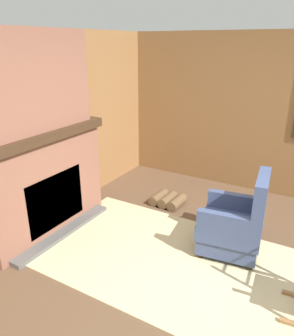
{
  "coord_description": "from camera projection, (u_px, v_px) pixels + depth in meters",
  "views": [
    {
      "loc": [
        0.6,
        -2.57,
        2.29
      ],
      "look_at": [
        -1.22,
        0.55,
        0.9
      ],
      "focal_mm": 35.0,
      "sensor_mm": 36.0,
      "label": 1
    }
  ],
  "objects": [
    {
      "name": "ground_plane",
      "position": [
        227.0,
        295.0,
        3.18
      ],
      "size": [
        14.0,
        14.0,
        0.0
      ],
      "primitive_type": "plane",
      "color": "brown"
    },
    {
      "name": "wood_panel_wall_left",
      "position": [
        24.0,
        136.0,
        3.97
      ],
      "size": [
        0.06,
        5.81,
        2.46
      ],
      "color": "olive",
      "rests_on": "ground"
    },
    {
      "name": "wood_panel_wall_back",
      "position": [
        289.0,
        118.0,
        4.85
      ],
      "size": [
        5.81,
        0.09,
        2.46
      ],
      "color": "olive",
      "rests_on": "ground"
    },
    {
      "name": "fireplace_hearth",
      "position": [
        44.0,
        183.0,
        4.06
      ],
      "size": [
        0.62,
        1.83,
        1.33
      ],
      "color": "brown",
      "rests_on": "ground"
    },
    {
      "name": "chimney_breast",
      "position": [
        30.0,
        81.0,
        3.62
      ],
      "size": [
        0.36,
        1.52,
        1.11
      ],
      "color": "brown",
      "rests_on": "fireplace_hearth"
    },
    {
      "name": "area_rug",
      "position": [
        182.0,
        263.0,
        3.62
      ],
      "size": [
        3.41,
        1.82,
        0.01
      ],
      "color": "#C6B789",
      "rests_on": "ground"
    },
    {
      "name": "armchair",
      "position": [
        235.0,
        225.0,
        3.69
      ],
      "size": [
        0.76,
        0.71,
        1.0
      ],
      "rotation": [
        0.0,
        0.0,
        3.27
      ],
      "color": "#3D4C75",
      "rests_on": "ground"
    },
    {
      "name": "firewood_stack",
      "position": [
        168.0,
        200.0,
        4.92
      ],
      "size": [
        0.48,
        0.39,
        0.15
      ],
      "rotation": [
        0.0,
        0.0,
        -0.03
      ],
      "color": "brown",
      "rests_on": "ground"
    },
    {
      "name": "storage_case",
      "position": [
        48.0,
        119.0,
        4.01
      ],
      "size": [
        0.14,
        0.26,
        0.16
      ],
      "color": "black",
      "rests_on": "fireplace_hearth"
    }
  ]
}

